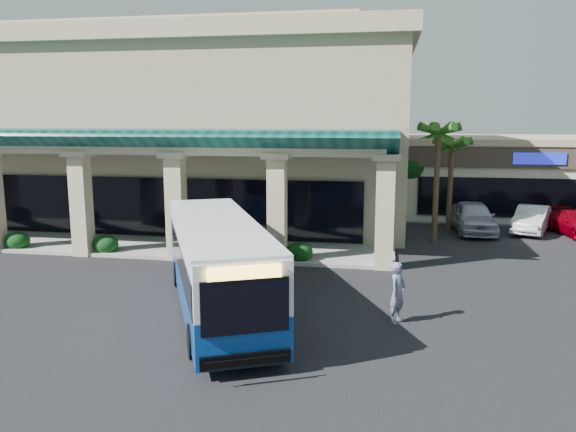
% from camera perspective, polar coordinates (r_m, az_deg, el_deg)
% --- Properties ---
extents(ground, '(110.00, 110.00, 0.00)m').
position_cam_1_polar(ground, '(19.78, -8.34, -8.39)').
color(ground, black).
extents(main_building, '(30.80, 14.80, 11.35)m').
position_cam_1_polar(main_building, '(36.59, -12.70, 8.88)').
color(main_building, tan).
rests_on(main_building, ground).
extents(arcade, '(30.00, 6.20, 5.70)m').
position_cam_1_polar(arcade, '(28.50, -19.57, 2.64)').
color(arcade, '#0A3D37').
rests_on(arcade, ground).
extents(strip_mall, '(22.50, 12.50, 4.90)m').
position_cam_1_polar(strip_mall, '(43.65, 25.94, 4.01)').
color(strip_mall, beige).
rests_on(strip_mall, ground).
extents(palm_0, '(2.40, 2.40, 6.60)m').
position_cam_1_polar(palm_0, '(29.05, 14.87, 3.90)').
color(palm_0, '#2A6019').
rests_on(palm_0, ground).
extents(palm_1, '(2.40, 2.40, 5.80)m').
position_cam_1_polar(palm_1, '(32.16, 16.18, 3.67)').
color(palm_1, '#2A6019').
rests_on(palm_1, ground).
extents(broadleaf_tree, '(2.60, 2.60, 4.81)m').
position_cam_1_polar(broadleaf_tree, '(37.02, 12.25, 3.83)').
color(broadleaf_tree, black).
rests_on(broadleaf_tree, ground).
extents(transit_bus, '(6.63, 10.68, 2.96)m').
position_cam_1_polar(transit_bus, '(18.22, -7.18, -5.09)').
color(transit_bus, navy).
rests_on(transit_bus, ground).
extents(pedestrian, '(0.72, 0.82, 1.89)m').
position_cam_1_polar(pedestrian, '(17.53, 11.08, -7.64)').
color(pedestrian, slate).
rests_on(pedestrian, ground).
extents(car_silver, '(2.21, 5.09, 1.71)m').
position_cam_1_polar(car_silver, '(32.24, 18.28, -0.10)').
color(car_silver, '#B4B1C3').
rests_on(car_silver, ground).
extents(car_white, '(3.03, 4.67, 1.45)m').
position_cam_1_polar(car_white, '(33.41, 23.52, -0.31)').
color(car_white, white).
rests_on(car_white, ground).
extents(car_red, '(2.71, 4.69, 1.28)m').
position_cam_1_polar(car_red, '(33.67, 27.19, -0.66)').
color(car_red, maroon).
rests_on(car_red, ground).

